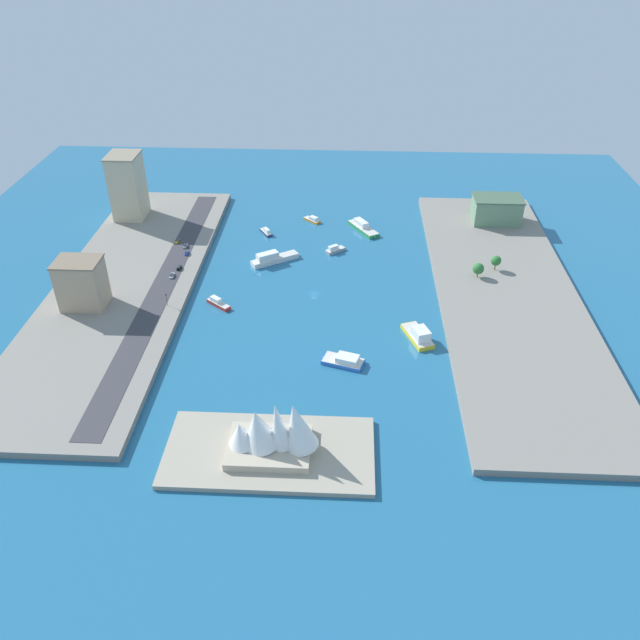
% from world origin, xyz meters
% --- Properties ---
extents(ground_plane, '(440.00, 440.00, 0.00)m').
position_xyz_m(ground_plane, '(0.00, 0.00, 0.00)').
color(ground_plane, '#23668E').
extents(quay_west, '(70.00, 240.00, 3.17)m').
position_xyz_m(quay_west, '(-97.93, 0.00, 1.58)').
color(quay_west, gray).
rests_on(quay_west, ground_plane).
extents(quay_east, '(70.00, 240.00, 3.17)m').
position_xyz_m(quay_east, '(97.93, 0.00, 1.58)').
color(quay_east, gray).
rests_on(quay_east, ground_plane).
extents(peninsula_point, '(76.17, 38.09, 2.00)m').
position_xyz_m(peninsula_point, '(9.71, 112.93, 1.00)').
color(peninsula_point, '#A89E89').
rests_on(peninsula_point, ground_plane).
extents(road_strip, '(11.99, 228.00, 0.15)m').
position_xyz_m(road_strip, '(77.31, 0.00, 3.24)').
color(road_strip, '#38383D').
rests_on(road_strip, quay_east).
extents(yacht_sleek_gray, '(11.86, 10.58, 4.12)m').
position_xyz_m(yacht_sleek_gray, '(-9.47, -46.42, 1.46)').
color(yacht_sleek_gray, '#999EA3').
rests_on(yacht_sleek_gray, ground_plane).
extents(patrol_launch_navy, '(8.76, 11.74, 3.63)m').
position_xyz_m(patrol_launch_navy, '(32.66, -67.64, 1.29)').
color(patrol_launch_navy, '#1E284C').
rests_on(patrol_launch_navy, ground_plane).
extents(ferry_green_doubledeck, '(19.58, 25.67, 5.31)m').
position_xyz_m(ferry_green_doubledeck, '(-25.48, -75.85, 1.81)').
color(ferry_green_doubledeck, '#2D8C4C').
rests_on(ferry_green_doubledeck, ground_plane).
extents(ferry_white_commuter, '(26.75, 19.68, 6.42)m').
position_xyz_m(ferry_white_commuter, '(24.54, -32.46, 2.40)').
color(ferry_white_commuter, silver).
rests_on(ferry_white_commuter, ground_plane).
extents(water_taxi_orange, '(11.56, 11.02, 3.28)m').
position_xyz_m(water_taxi_orange, '(5.79, -86.47, 1.23)').
color(water_taxi_orange, orange).
rests_on(water_taxi_orange, ground_plane).
extents(ferry_yellow_fast, '(14.51, 22.48, 6.86)m').
position_xyz_m(ferry_yellow_fast, '(-50.26, 38.07, 2.52)').
color(ferry_yellow_fast, yellow).
rests_on(ferry_yellow_fast, ground_plane).
extents(catamaran_blue, '(19.73, 13.18, 4.26)m').
position_xyz_m(catamaran_blue, '(-16.64, 57.79, 1.64)').
color(catamaran_blue, blue).
rests_on(catamaran_blue, ground_plane).
extents(tugboat_red, '(13.79, 11.78, 4.05)m').
position_xyz_m(tugboat_red, '(46.73, 13.84, 1.47)').
color(tugboat_red, red).
rests_on(tugboat_red, ground_plane).
extents(apartment_midrise_tan, '(21.29, 16.75, 24.29)m').
position_xyz_m(apartment_midrise_tan, '(110.02, 21.14, 15.34)').
color(apartment_midrise_tan, tan).
rests_on(apartment_midrise_tan, quay_east).
extents(terminal_long_green, '(29.18, 18.77, 15.63)m').
position_xyz_m(terminal_long_green, '(-106.25, -85.09, 11.01)').
color(terminal_long_green, slate).
rests_on(terminal_long_green, quay_west).
extents(office_block_beige, '(18.18, 21.45, 39.29)m').
position_xyz_m(office_block_beige, '(117.87, -81.93, 22.84)').
color(office_block_beige, '#C6B793').
rests_on(office_block_beige, quay_east).
extents(suv_black, '(1.93, 4.60, 1.53)m').
position_xyz_m(suv_black, '(73.09, -16.19, 4.08)').
color(suv_black, black).
rests_on(suv_black, road_strip).
extents(hatchback_blue, '(1.97, 4.49, 1.54)m').
position_xyz_m(hatchback_blue, '(72.76, -33.13, 4.08)').
color(hatchback_blue, black).
rests_on(hatchback_blue, road_strip).
extents(sedan_silver, '(2.03, 4.25, 1.75)m').
position_xyz_m(sedan_silver, '(75.48, -41.47, 4.16)').
color(sedan_silver, black).
rests_on(sedan_silver, road_strip).
extents(taxi_yellow_cab, '(1.91, 4.72, 1.40)m').
position_xyz_m(taxi_yellow_cab, '(81.60, -47.45, 4.02)').
color(taxi_yellow_cab, black).
rests_on(taxi_yellow_cab, road_strip).
extents(van_white, '(2.07, 5.09, 1.50)m').
position_xyz_m(van_white, '(74.92, -7.85, 4.06)').
color(van_white, black).
rests_on(van_white, road_strip).
extents(traffic_light_waterfront, '(0.36, 0.36, 6.50)m').
position_xyz_m(traffic_light_waterfront, '(70.41, 19.76, 7.51)').
color(traffic_light_waterfront, black).
rests_on(traffic_light_waterfront, quay_east).
extents(opera_landmark, '(33.80, 22.37, 22.79)m').
position_xyz_m(opera_landmark, '(8.23, 112.93, 11.14)').
color(opera_landmark, '#BCAD93').
rests_on(opera_landmark, peninsula_point).
extents(park_tree_cluster, '(16.20, 13.90, 8.17)m').
position_xyz_m(park_tree_cluster, '(-89.49, -19.38, 8.31)').
color(park_tree_cluster, brown).
rests_on(park_tree_cluster, quay_west).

